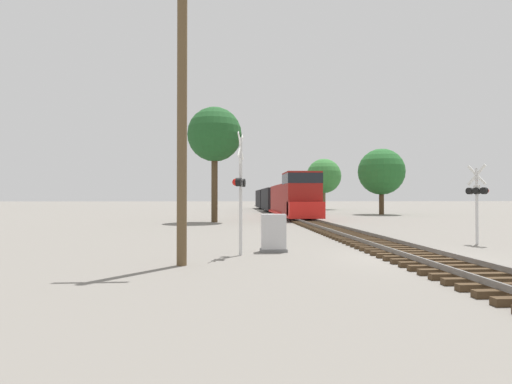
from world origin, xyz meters
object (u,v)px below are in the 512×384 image
at_px(tree_deep_background, 324,176).
at_px(crossing_signal_far, 477,195).
at_px(utility_pole, 182,111).
at_px(tree_far_right, 215,135).
at_px(tree_mid_background, 381,172).
at_px(freight_train, 277,199).
at_px(crossing_signal_near, 240,186).
at_px(relay_cabinet, 274,233).

bearing_deg(tree_deep_background, crossing_signal_far, -95.76).
distance_m(utility_pole, tree_far_right, 21.39).
xyz_separation_m(tree_far_right, tree_mid_background, (19.56, 13.63, -2.12)).
xyz_separation_m(freight_train, tree_deep_background, (9.64, 13.44, 3.90)).
relative_size(freight_train, tree_deep_background, 5.26).
distance_m(crossing_signal_near, relay_cabinet, 2.35).
relative_size(tree_far_right, tree_deep_background, 1.11).
distance_m(freight_train, tree_deep_background, 17.00).
xyz_separation_m(crossing_signal_far, tree_deep_background, (5.08, 50.38, 3.53)).
height_order(freight_train, crossing_signal_near, crossing_signal_near).
bearing_deg(utility_pole, crossing_signal_far, 20.56).
bearing_deg(freight_train, utility_pole, -100.57).
xyz_separation_m(freight_train, utility_pole, (-7.76, -41.56, 2.87)).
relative_size(utility_pole, tree_mid_background, 1.15).
relative_size(freight_train, crossing_signal_near, 10.45).
relative_size(freight_train, utility_pole, 4.99).
relative_size(relay_cabinet, tree_mid_background, 0.18).
bearing_deg(tree_far_right, utility_pole, -90.37).
relative_size(crossing_signal_far, tree_far_right, 0.37).
bearing_deg(tree_deep_background, freight_train, -125.65).
relative_size(relay_cabinet, tree_far_right, 0.15).
distance_m(crossing_signal_far, tree_deep_background, 50.76).
height_order(relay_cabinet, utility_pole, utility_pole).
distance_m(tree_mid_background, tree_deep_background, 20.27).
relative_size(crossing_signal_near, relay_cabinet, 3.06).
height_order(freight_train, utility_pole, utility_pole).
xyz_separation_m(crossing_signal_far, relay_cabinet, (-9.21, -1.78, -1.49)).
bearing_deg(relay_cabinet, tree_mid_background, 62.62).
distance_m(crossing_signal_far, utility_pole, 13.39).
distance_m(utility_pole, tree_deep_background, 57.70).
bearing_deg(tree_deep_background, tree_mid_background, -83.49).
height_order(crossing_signal_near, tree_far_right, tree_far_right).
bearing_deg(tree_far_right, relay_cabinet, -80.81).
bearing_deg(crossing_signal_far, tree_deep_background, -24.82).
relative_size(freight_train, crossing_signal_far, 13.00).
height_order(crossing_signal_near, relay_cabinet, crossing_signal_near).
relative_size(freight_train, tree_far_right, 4.75).
xyz_separation_m(tree_mid_background, tree_deep_background, (-2.30, 20.13, 0.56)).
bearing_deg(crossing_signal_far, relay_cabinet, 81.90).
bearing_deg(utility_pole, crossing_signal_near, 47.70).
xyz_separation_m(crossing_signal_near, tree_deep_background, (15.59, 53.00, 3.25)).
relative_size(crossing_signal_near, tree_far_right, 0.45).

